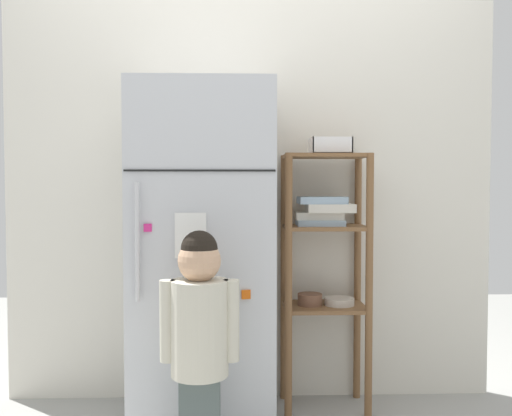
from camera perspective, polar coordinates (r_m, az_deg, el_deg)
The scene contains 5 objects.
kitchen_wall_back at distance 2.98m, azimuth -0.52°, elevation 0.82°, with size 2.52×0.03×2.07m, color silver.
refrigerator at distance 2.68m, azimuth -5.18°, elevation -4.74°, with size 0.64×0.62×1.57m.
child_standing at distance 2.24m, azimuth -5.65°, elevation -11.77°, with size 0.30×0.23×0.95m.
pantry_shelf_unit at distance 2.85m, azimuth 6.84°, elevation -4.01°, with size 0.42×0.30×1.27m.
fruit_bin at distance 2.85m, azimuth 7.48°, elevation 6.00°, with size 0.19×0.18×0.08m.
Camera 1 is at (-0.07, -2.63, 1.13)m, focal length 40.03 mm.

